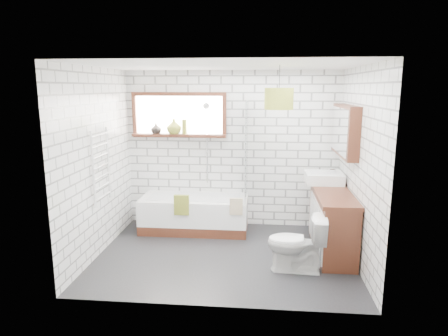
# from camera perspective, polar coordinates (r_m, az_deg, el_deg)

# --- Properties ---
(floor) EXTENTS (3.40, 2.60, 0.01)m
(floor) POSITION_cam_1_polar(r_m,az_deg,el_deg) (5.55, 0.05, -12.37)
(floor) COLOR black
(floor) RESTS_ON ground
(ceiling) EXTENTS (3.40, 2.60, 0.01)m
(ceiling) POSITION_cam_1_polar(r_m,az_deg,el_deg) (5.08, 0.06, 14.50)
(ceiling) COLOR white
(ceiling) RESTS_ON ground
(wall_back) EXTENTS (3.40, 0.01, 2.50)m
(wall_back) POSITION_cam_1_polar(r_m,az_deg,el_deg) (6.45, 1.15, 2.66)
(wall_back) COLOR white
(wall_back) RESTS_ON ground
(wall_front) EXTENTS (3.40, 0.01, 2.50)m
(wall_front) POSITION_cam_1_polar(r_m,az_deg,el_deg) (3.90, -1.75, -3.18)
(wall_front) COLOR white
(wall_front) RESTS_ON ground
(wall_left) EXTENTS (0.01, 2.60, 2.50)m
(wall_left) POSITION_cam_1_polar(r_m,az_deg,el_deg) (5.59, -17.62, 0.76)
(wall_left) COLOR white
(wall_left) RESTS_ON ground
(wall_right) EXTENTS (0.01, 2.60, 2.50)m
(wall_right) POSITION_cam_1_polar(r_m,az_deg,el_deg) (5.29, 18.77, 0.10)
(wall_right) COLOR white
(wall_right) RESTS_ON ground
(window) EXTENTS (1.52, 0.16, 0.68)m
(window) POSITION_cam_1_polar(r_m,az_deg,el_deg) (6.46, -6.46, 7.52)
(window) COLOR #38180F
(window) RESTS_ON wall_back
(towel_radiator) EXTENTS (0.06, 0.52, 1.00)m
(towel_radiator) POSITION_cam_1_polar(r_m,az_deg,el_deg) (5.58, -17.17, 0.25)
(towel_radiator) COLOR white
(towel_radiator) RESTS_ON wall_left
(mirror_cabinet) EXTENTS (0.16, 1.20, 0.70)m
(mirror_cabinet) POSITION_cam_1_polar(r_m,az_deg,el_deg) (5.79, 16.87, 5.16)
(mirror_cabinet) COLOR #38180F
(mirror_cabinet) RESTS_ON wall_right
(shower_riser) EXTENTS (0.02, 0.02, 1.30)m
(shower_riser) POSITION_cam_1_polar(r_m,az_deg,el_deg) (6.43, -2.44, 3.53)
(shower_riser) COLOR silver
(shower_riser) RESTS_ON wall_back
(bathtub) EXTENTS (1.67, 0.74, 0.54)m
(bathtub) POSITION_cam_1_polar(r_m,az_deg,el_deg) (6.38, -4.22, -6.52)
(bathtub) COLOR white
(bathtub) RESTS_ON floor
(shower_screen) EXTENTS (0.02, 0.72, 1.50)m
(shower_screen) POSITION_cam_1_polar(r_m,az_deg,el_deg) (6.06, 3.24, 2.45)
(shower_screen) COLOR white
(shower_screen) RESTS_ON bathtub
(towel_green) EXTENTS (0.22, 0.06, 0.30)m
(towel_green) POSITION_cam_1_polar(r_m,az_deg,el_deg) (5.99, -6.08, -5.27)
(towel_green) COLOR olive
(towel_green) RESTS_ON bathtub
(towel_beige) EXTENTS (0.19, 0.05, 0.25)m
(towel_beige) POSITION_cam_1_polar(r_m,az_deg,el_deg) (5.88, 1.74, -5.52)
(towel_beige) COLOR tan
(towel_beige) RESTS_ON bathtub
(vanity) EXTENTS (0.48, 1.48, 0.85)m
(vanity) POSITION_cam_1_polar(r_m,az_deg,el_deg) (5.74, 15.17, -7.38)
(vanity) COLOR #38180F
(vanity) RESTS_ON floor
(basin) EXTENTS (0.53, 0.47, 0.16)m
(basin) POSITION_cam_1_polar(r_m,az_deg,el_deg) (6.07, 14.09, -1.37)
(basin) COLOR white
(basin) RESTS_ON vanity
(tap) EXTENTS (0.04, 0.04, 0.16)m
(tap) POSITION_cam_1_polar(r_m,az_deg,el_deg) (6.08, 15.60, -0.90)
(tap) COLOR silver
(tap) RESTS_ON vanity
(toilet) EXTENTS (0.44, 0.73, 0.72)m
(toilet) POSITION_cam_1_polar(r_m,az_deg,el_deg) (5.06, 10.30, -10.52)
(toilet) COLOR white
(toilet) RESTS_ON floor
(vase_olive) EXTENTS (0.26, 0.26, 0.24)m
(vase_olive) POSITION_cam_1_polar(r_m,az_deg,el_deg) (6.47, -7.16, 5.74)
(vase_olive) COLOR olive
(vase_olive) RESTS_ON window
(vase_dark) EXTENTS (0.19, 0.19, 0.18)m
(vase_dark) POSITION_cam_1_polar(r_m,az_deg,el_deg) (6.54, -9.68, 5.43)
(vase_dark) COLOR black
(vase_dark) RESTS_ON window
(bottle) EXTENTS (0.10, 0.10, 0.23)m
(bottle) POSITION_cam_1_polar(r_m,az_deg,el_deg) (6.43, -5.68, 5.70)
(bottle) COLOR olive
(bottle) RESTS_ON window
(pendant) EXTENTS (0.35, 0.35, 0.26)m
(pendant) POSITION_cam_1_polar(r_m,az_deg,el_deg) (4.95, 7.86, 9.78)
(pendant) COLOR olive
(pendant) RESTS_ON ceiling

